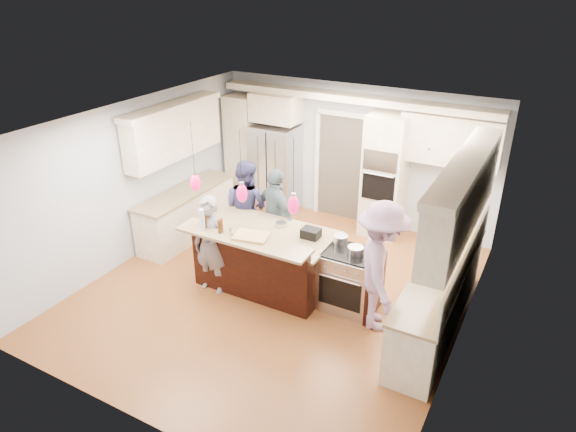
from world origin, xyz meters
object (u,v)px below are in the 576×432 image
at_px(refrigerator, 275,169).
at_px(person_bar_end, 211,245).
at_px(person_far_left, 246,207).
at_px(kitchen_island, 266,258).
at_px(island_range, 351,280).

xyz_separation_m(refrigerator, person_bar_end, (0.65, -3.09, -0.11)).
relative_size(person_bar_end, person_far_left, 0.93).
bearing_deg(person_bar_end, person_far_left, 97.97).
relative_size(kitchen_island, person_bar_end, 1.33).
distance_m(person_bar_end, person_far_left, 1.32).
xyz_separation_m(person_bar_end, person_far_left, (-0.20, 1.30, 0.06)).
height_order(refrigerator, island_range, refrigerator).
distance_m(kitchen_island, island_range, 1.41).
xyz_separation_m(refrigerator, island_range, (2.71, -2.49, -0.44)).
height_order(person_bar_end, person_far_left, person_far_left).
height_order(island_range, person_far_left, person_far_left).
bearing_deg(refrigerator, person_bar_end, -78.12).
distance_m(refrigerator, person_far_left, 1.85).
relative_size(island_range, person_far_left, 0.54).
relative_size(refrigerator, person_bar_end, 1.14).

